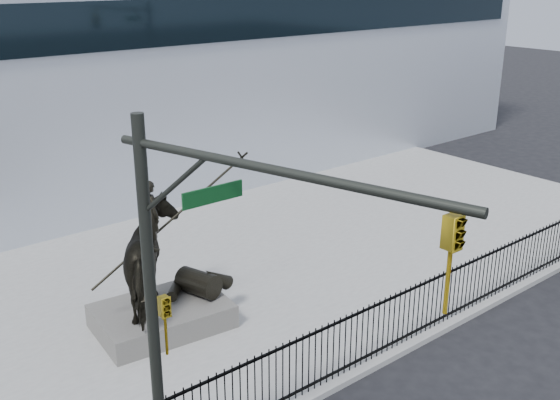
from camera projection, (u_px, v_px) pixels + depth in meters
ground at (439, 374)px, 15.02m from camera, size 120.00×120.00×0.00m
plaza at (254, 269)px, 20.10m from camera, size 30.00×12.00×0.15m
building at (70, 74)px, 28.07m from camera, size 44.00×14.00×9.00m
picket_fence at (399, 318)px, 15.63m from camera, size 22.10×0.10×1.50m
statue_plinth at (162, 316)px, 16.62m from camera, size 3.44×2.54×0.61m
equestrian_statue at (161, 259)px, 16.12m from camera, size 4.13×2.77×3.51m
traffic_signal_left at (196, 329)px, 9.18m from camera, size 1.52×4.84×7.00m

